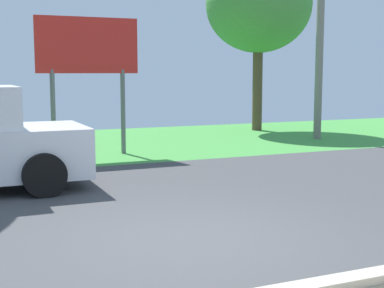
# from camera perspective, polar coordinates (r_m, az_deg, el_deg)

# --- Properties ---
(ground_plane) EXTENTS (40.00, 22.00, 0.20)m
(ground_plane) POSITION_cam_1_polar(r_m,az_deg,el_deg) (9.86, -6.44, -5.40)
(ground_plane) COLOR #424244
(utility_pole) EXTENTS (1.80, 0.24, 7.45)m
(utility_pole) POSITION_cam_1_polar(r_m,az_deg,el_deg) (18.25, 13.06, 12.79)
(utility_pole) COLOR gray
(utility_pole) RESTS_ON ground_plane
(roadside_billboard) EXTENTS (2.60, 0.12, 3.50)m
(roadside_billboard) POSITION_cam_1_polar(r_m,az_deg,el_deg) (14.40, -10.67, 8.93)
(roadside_billboard) COLOR slate
(roadside_billboard) RESTS_ON ground_plane
(tree_left_far) EXTENTS (3.82, 3.82, 6.30)m
(tree_left_far) POSITION_cam_1_polar(r_m,az_deg,el_deg) (20.71, 6.86, 14.01)
(tree_left_far) COLOR brown
(tree_left_far) RESTS_ON ground_plane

